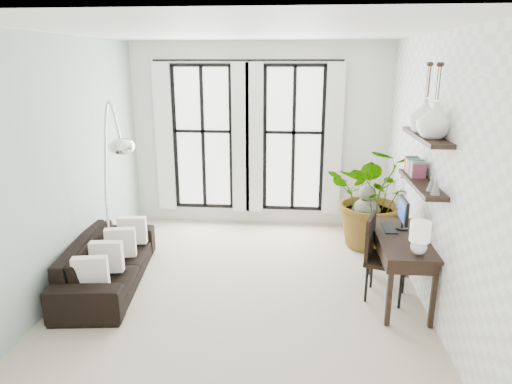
# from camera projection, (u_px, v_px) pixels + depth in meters

# --- Properties ---
(floor) EXTENTS (5.00, 5.00, 0.00)m
(floor) POSITION_uv_depth(u_px,v_px,m) (244.00, 285.00, 6.06)
(floor) COLOR #B7AC91
(floor) RESTS_ON ground
(ceiling) EXTENTS (5.00, 5.00, 0.00)m
(ceiling) POSITION_uv_depth(u_px,v_px,m) (242.00, 31.00, 5.17)
(ceiling) COLOR white
(ceiling) RESTS_ON wall_back
(wall_left) EXTENTS (0.00, 5.00, 5.00)m
(wall_left) POSITION_uv_depth(u_px,v_px,m) (68.00, 165.00, 5.81)
(wall_left) COLOR #9FB1AB
(wall_left) RESTS_ON floor
(wall_right) EXTENTS (0.00, 5.00, 5.00)m
(wall_right) POSITION_uv_depth(u_px,v_px,m) (431.00, 172.00, 5.42)
(wall_right) COLOR white
(wall_right) RESTS_ON floor
(wall_back) EXTENTS (4.50, 0.00, 4.50)m
(wall_back) POSITION_uv_depth(u_px,v_px,m) (259.00, 136.00, 8.01)
(wall_back) COLOR white
(wall_back) RESTS_ON floor
(windows) EXTENTS (3.26, 0.13, 2.65)m
(windows) POSITION_uv_depth(u_px,v_px,m) (248.00, 139.00, 7.97)
(windows) COLOR white
(windows) RESTS_ON wall_back
(wall_shelves) EXTENTS (0.25, 1.30, 0.60)m
(wall_shelves) POSITION_uv_depth(u_px,v_px,m) (422.00, 164.00, 5.28)
(wall_shelves) COLOR black
(wall_shelves) RESTS_ON wall_right
(sofa) EXTENTS (1.10, 2.25, 0.63)m
(sofa) POSITION_uv_depth(u_px,v_px,m) (108.00, 262.00, 6.03)
(sofa) COLOR black
(sofa) RESTS_ON floor
(throw_pillows) EXTENTS (0.40, 1.52, 0.40)m
(throw_pillows) POSITION_uv_depth(u_px,v_px,m) (114.00, 249.00, 5.97)
(throw_pillows) COLOR white
(throw_pillows) RESTS_ON sofa
(plant) EXTENTS (1.61, 1.43, 1.66)m
(plant) POSITION_uv_depth(u_px,v_px,m) (375.00, 196.00, 7.14)
(plant) COLOR #2D7228
(plant) RESTS_ON floor
(desk) EXTENTS (0.59, 1.40, 1.22)m
(desk) POSITION_uv_depth(u_px,v_px,m) (402.00, 243.00, 5.49)
(desk) COLOR black
(desk) RESTS_ON floor
(desk_chair) EXTENTS (0.63, 0.63, 1.06)m
(desk_chair) POSITION_uv_depth(u_px,v_px,m) (380.00, 252.00, 5.63)
(desk_chair) COLOR black
(desk_chair) RESTS_ON floor
(arc_lamp) EXTENTS (0.74, 0.64, 2.41)m
(arc_lamp) POSITION_uv_depth(u_px,v_px,m) (112.00, 152.00, 5.80)
(arc_lamp) COLOR silver
(arc_lamp) RESTS_ON floor
(buddha) EXTENTS (0.55, 0.55, 0.99)m
(buddha) POSITION_uv_depth(u_px,v_px,m) (366.00, 219.00, 7.35)
(buddha) COLOR gray
(buddha) RESTS_ON floor
(vase_a) EXTENTS (0.37, 0.37, 0.38)m
(vase_a) POSITION_uv_depth(u_px,v_px,m) (435.00, 120.00, 4.86)
(vase_a) COLOR white
(vase_a) RESTS_ON shelf_upper
(vase_b) EXTENTS (0.37, 0.37, 0.38)m
(vase_b) POSITION_uv_depth(u_px,v_px,m) (425.00, 116.00, 5.24)
(vase_b) COLOR white
(vase_b) RESTS_ON shelf_upper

